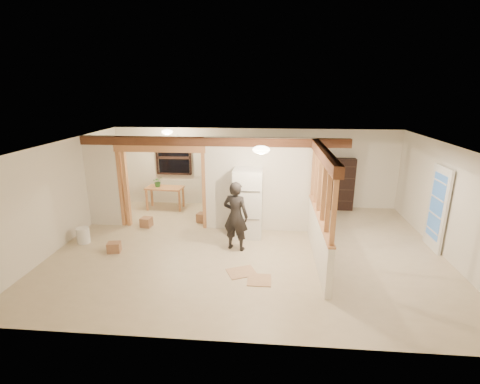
# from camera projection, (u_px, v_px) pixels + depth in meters

# --- Properties ---
(floor) EXTENTS (9.00, 6.50, 0.01)m
(floor) POSITION_uv_depth(u_px,v_px,m) (247.00, 248.00, 8.38)
(floor) COLOR #C7B394
(floor) RESTS_ON ground
(ceiling) EXTENTS (9.00, 6.50, 0.01)m
(ceiling) POSITION_uv_depth(u_px,v_px,m) (248.00, 145.00, 7.66)
(ceiling) COLOR white
(wall_back) EXTENTS (9.00, 0.01, 2.50)m
(wall_back) POSITION_uv_depth(u_px,v_px,m) (254.00, 168.00, 11.12)
(wall_back) COLOR silver
(wall_back) RESTS_ON floor
(wall_front) EXTENTS (9.00, 0.01, 2.50)m
(wall_front) POSITION_uv_depth(u_px,v_px,m) (233.00, 269.00, 4.91)
(wall_front) COLOR silver
(wall_front) RESTS_ON floor
(wall_left) EXTENTS (0.01, 6.50, 2.50)m
(wall_left) POSITION_uv_depth(u_px,v_px,m) (62.00, 194.00, 8.38)
(wall_left) COLOR silver
(wall_left) RESTS_ON floor
(wall_right) EXTENTS (0.01, 6.50, 2.50)m
(wall_right) POSITION_uv_depth(u_px,v_px,m) (451.00, 204.00, 7.65)
(wall_right) COLOR silver
(wall_right) RESTS_ON floor
(partition_left_stub) EXTENTS (0.90, 0.12, 2.50)m
(partition_left_stub) POSITION_uv_depth(u_px,v_px,m) (103.00, 181.00, 9.49)
(partition_left_stub) COLOR silver
(partition_left_stub) RESTS_ON floor
(partition_center) EXTENTS (2.80, 0.12, 2.50)m
(partition_center) POSITION_uv_depth(u_px,v_px,m) (258.00, 185.00, 9.15)
(partition_center) COLOR silver
(partition_center) RESTS_ON floor
(doorway_frame) EXTENTS (2.46, 0.14, 2.20)m
(doorway_frame) POSITION_uv_depth(u_px,v_px,m) (162.00, 188.00, 9.40)
(doorway_frame) COLOR tan
(doorway_frame) RESTS_ON floor
(header_beam_back) EXTENTS (7.00, 0.18, 0.22)m
(header_beam_back) POSITION_uv_depth(u_px,v_px,m) (212.00, 142.00, 8.92)
(header_beam_back) COLOR brown
(header_beam_back) RESTS_ON ceiling
(header_beam_right) EXTENTS (0.18, 3.30, 0.22)m
(header_beam_right) POSITION_uv_depth(u_px,v_px,m) (324.00, 155.00, 7.18)
(header_beam_right) COLOR brown
(header_beam_right) RESTS_ON ceiling
(pony_wall) EXTENTS (0.12, 3.20, 1.00)m
(pony_wall) POSITION_uv_depth(u_px,v_px,m) (318.00, 238.00, 7.72)
(pony_wall) COLOR silver
(pony_wall) RESTS_ON floor
(stud_partition) EXTENTS (0.14, 3.20, 1.32)m
(stud_partition) POSITION_uv_depth(u_px,v_px,m) (322.00, 188.00, 7.39)
(stud_partition) COLOR tan
(stud_partition) RESTS_ON pony_wall
(window_back) EXTENTS (1.12, 0.10, 1.10)m
(window_back) POSITION_uv_depth(u_px,v_px,m) (174.00, 158.00, 11.17)
(window_back) COLOR black
(window_back) RESTS_ON wall_back
(french_door) EXTENTS (0.12, 0.86, 2.00)m
(french_door) POSITION_uv_depth(u_px,v_px,m) (437.00, 209.00, 8.11)
(french_door) COLOR white
(french_door) RESTS_ON floor
(ceiling_dome_main) EXTENTS (0.36, 0.36, 0.16)m
(ceiling_dome_main) POSITION_uv_depth(u_px,v_px,m) (261.00, 150.00, 7.16)
(ceiling_dome_main) COLOR #FFEABF
(ceiling_dome_main) RESTS_ON ceiling
(ceiling_dome_util) EXTENTS (0.32, 0.32, 0.14)m
(ceiling_dome_util) POSITION_uv_depth(u_px,v_px,m) (167.00, 132.00, 10.06)
(ceiling_dome_util) COLOR #FFEABF
(ceiling_dome_util) RESTS_ON ceiling
(hanging_bulb) EXTENTS (0.07, 0.07, 0.07)m
(hanging_bulb) POSITION_uv_depth(u_px,v_px,m) (178.00, 146.00, 9.44)
(hanging_bulb) COLOR #FFD88C
(hanging_bulb) RESTS_ON ceiling
(refrigerator) EXTENTS (0.73, 0.71, 1.76)m
(refrigerator) POSITION_uv_depth(u_px,v_px,m) (248.00, 203.00, 8.88)
(refrigerator) COLOR silver
(refrigerator) RESTS_ON floor
(woman) EXTENTS (0.70, 0.56, 1.67)m
(woman) POSITION_uv_depth(u_px,v_px,m) (236.00, 216.00, 8.10)
(woman) COLOR #2A2828
(woman) RESTS_ON floor
(work_table) EXTENTS (1.18, 0.67, 0.71)m
(work_table) POSITION_uv_depth(u_px,v_px,m) (165.00, 198.00, 11.02)
(work_table) COLOR tan
(work_table) RESTS_ON floor
(potted_plant) EXTENTS (0.38, 0.35, 0.33)m
(potted_plant) POSITION_uv_depth(u_px,v_px,m) (158.00, 182.00, 10.91)
(potted_plant) COLOR #2B5922
(potted_plant) RESTS_ON work_table
(shop_vac) EXTENTS (0.54, 0.54, 0.64)m
(shop_vac) POSITION_uv_depth(u_px,v_px,m) (118.00, 201.00, 10.85)
(shop_vac) COLOR maroon
(shop_vac) RESTS_ON floor
(bookshelf) EXTENTS (0.82, 0.27, 1.64)m
(bookshelf) POSITION_uv_depth(u_px,v_px,m) (340.00, 184.00, 10.82)
(bookshelf) COLOR black
(bookshelf) RESTS_ON floor
(bucket) EXTENTS (0.33, 0.33, 0.39)m
(bucket) POSITION_uv_depth(u_px,v_px,m) (83.00, 235.00, 8.61)
(bucket) COLOR white
(bucket) RESTS_ON floor
(box_util_a) EXTENTS (0.38, 0.35, 0.26)m
(box_util_a) POSITION_uv_depth(u_px,v_px,m) (203.00, 218.00, 9.96)
(box_util_a) COLOR #A06D4D
(box_util_a) RESTS_ON floor
(box_util_b) EXTENTS (0.32, 0.32, 0.26)m
(box_util_b) POSITION_uv_depth(u_px,v_px,m) (146.00, 222.00, 9.64)
(box_util_b) COLOR #A06D4D
(box_util_b) RESTS_ON floor
(box_front) EXTENTS (0.33, 0.28, 0.24)m
(box_front) POSITION_uv_depth(u_px,v_px,m) (114.00, 247.00, 8.14)
(box_front) COLOR #A06D4D
(box_front) RESTS_ON floor
(floor_panel_near) EXTENTS (0.48, 0.48, 0.02)m
(floor_panel_near) POSITION_uv_depth(u_px,v_px,m) (259.00, 280.00, 6.96)
(floor_panel_near) COLOR tan
(floor_panel_near) RESTS_ON floor
(floor_panel_far) EXTENTS (0.70, 0.65, 0.02)m
(floor_panel_far) POSITION_uv_depth(u_px,v_px,m) (242.00, 272.00, 7.26)
(floor_panel_far) COLOR tan
(floor_panel_far) RESTS_ON floor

